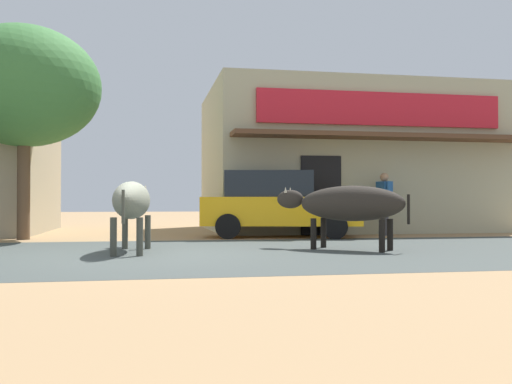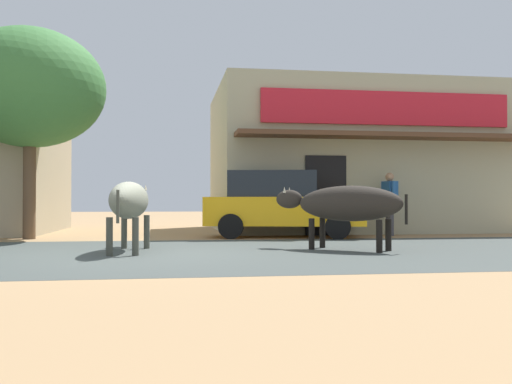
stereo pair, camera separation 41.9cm
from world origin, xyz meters
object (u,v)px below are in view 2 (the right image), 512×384
(cow_near_brown, at_px, (130,201))
(pedestrian_by_shop, at_px, (390,199))
(parked_hatchback_car, at_px, (281,203))
(roadside_tree, at_px, (30,89))
(cow_far_dark, at_px, (346,204))

(cow_near_brown, relative_size, pedestrian_by_shop, 1.74)
(cow_near_brown, bearing_deg, parked_hatchback_car, 47.00)
(roadside_tree, xyz_separation_m, cow_far_dark, (6.47, -4.12, -2.73))
(parked_hatchback_car, height_order, pedestrian_by_shop, parked_hatchback_car)
(parked_hatchback_car, bearing_deg, pedestrian_by_shop, 1.95)
(roadside_tree, height_order, parked_hatchback_car, roadside_tree)
(parked_hatchback_car, height_order, cow_far_dark, parked_hatchback_car)
(roadside_tree, xyz_separation_m, pedestrian_by_shop, (8.94, -0.04, -2.61))
(roadside_tree, height_order, cow_near_brown, roadside_tree)
(parked_hatchback_car, xyz_separation_m, pedestrian_by_shop, (2.89, 0.10, 0.12))
(parked_hatchback_car, xyz_separation_m, cow_near_brown, (-3.47, -3.72, 0.06))
(pedestrian_by_shop, bearing_deg, cow_near_brown, -149.02)
(cow_near_brown, xyz_separation_m, pedestrian_by_shop, (6.36, 3.82, 0.06))
(cow_near_brown, bearing_deg, cow_far_dark, -3.75)
(parked_hatchback_car, bearing_deg, roadside_tree, 178.68)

